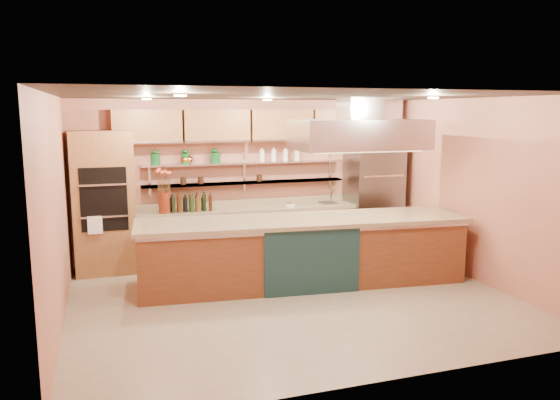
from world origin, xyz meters
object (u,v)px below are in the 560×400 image
object	(u,v)px
refrigerator	(373,195)
green_canister	(216,158)
kitchen_scale	(290,204)
island	(303,251)
copper_kettle	(188,160)
flower_vase	(165,203)

from	to	relation	value
refrigerator	green_canister	xyz separation A→B (m)	(-2.92, 0.23, 0.75)
kitchen_scale	refrigerator	bearing A→B (deg)	17.16
refrigerator	island	bearing A→B (deg)	-142.34
refrigerator	kitchen_scale	size ratio (longest dim) A/B	14.09
copper_kettle	green_canister	bearing A→B (deg)	0.00
kitchen_scale	green_canister	bearing A→B (deg)	-172.33
flower_vase	copper_kettle	size ratio (longest dim) A/B	1.85
green_canister	refrigerator	bearing A→B (deg)	-4.50
flower_vase	green_canister	world-z (taller)	green_canister
copper_kettle	kitchen_scale	bearing A→B (deg)	-7.11
copper_kettle	green_canister	xyz separation A→B (m)	(0.50, 0.00, 0.01)
island	refrigerator	bearing A→B (deg)	43.15
island	kitchen_scale	world-z (taller)	kitchen_scale
refrigerator	flower_vase	xyz separation A→B (m)	(-3.85, 0.01, 0.05)
kitchen_scale	green_canister	distance (m)	1.53
kitchen_scale	green_canister	xyz separation A→B (m)	(-1.27, 0.22, 0.83)
copper_kettle	green_canister	world-z (taller)	green_canister
flower_vase	kitchen_scale	distance (m)	2.20
flower_vase	green_canister	distance (m)	1.18
flower_vase	refrigerator	bearing A→B (deg)	-0.15
refrigerator	kitchen_scale	xyz separation A→B (m)	(-1.65, 0.01, -0.08)
island	kitchen_scale	bearing A→B (deg)	83.61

